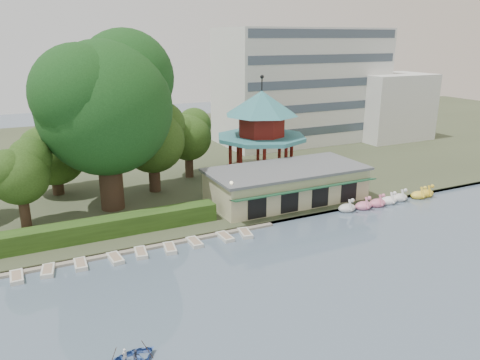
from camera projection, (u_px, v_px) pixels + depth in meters
ground_plane at (327, 321)px, 32.40m from camera, size 220.00×220.00×0.00m
shore at (139, 155)px, 77.05m from camera, size 220.00×70.00×0.40m
embankment at (225, 230)px, 47.23m from camera, size 220.00×0.60×0.30m
dock at (104, 254)px, 42.13m from camera, size 34.00×1.60×0.24m
boathouse at (286, 184)px, 54.78m from camera, size 18.60×9.39×3.90m
pavilion at (261, 125)px, 62.74m from camera, size 12.40×12.40×13.50m
office_building at (317, 89)px, 85.35m from camera, size 38.00×18.00×20.00m
hedge at (64, 234)px, 43.37m from camera, size 30.00×2.00×1.80m
lamp_post at (231, 193)px, 48.38m from camera, size 0.36×0.36×4.28m
big_tree at (106, 99)px, 49.31m from camera, size 15.66×14.59×19.46m
small_trees at (75, 152)px, 53.22m from camera, size 39.73×16.80×10.97m
swan_boats at (390, 200)px, 55.20m from camera, size 14.19×2.10×1.92m
moored_rowboats at (98, 261)px, 40.59m from camera, size 29.91×2.74×0.36m
rowboat_with_passengers at (130, 357)px, 27.95m from camera, size 5.78×4.93×2.01m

